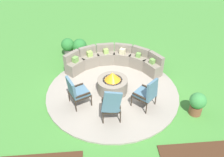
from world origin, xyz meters
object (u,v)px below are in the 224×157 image
lounge_chair_front_left (77,91)px  lounge_chair_back_left (147,93)px  potted_plant_2 (197,103)px  curved_stone_bench (114,60)px  potted_plant_1 (80,47)px  lounge_chair_front_right (111,104)px  fire_pit (113,84)px  potted_plant_0 (68,46)px

lounge_chair_front_left → lounge_chair_back_left: 2.19m
lounge_chair_front_left → potted_plant_2: size_ratio=1.36×
lounge_chair_front_left → lounge_chair_back_left: lounge_chair_back_left is taller
curved_stone_bench → potted_plant_1: (-1.37, 1.14, 0.04)m
lounge_chair_front_left → lounge_chair_front_right: 1.26m
fire_pit → lounge_chair_back_left: size_ratio=0.97×
curved_stone_bench → potted_plant_2: 3.61m
lounge_chair_front_left → lounge_chair_back_left: bearing=57.3°
curved_stone_bench → lounge_chair_back_left: (0.81, -2.38, 0.22)m
potted_plant_0 → potted_plant_2: potted_plant_0 is taller
lounge_chair_front_right → fire_pit: bearing=84.2°
lounge_chair_back_left → lounge_chair_front_left: bearing=126.8°
lounge_chair_back_left → fire_pit: bearing=93.0°
lounge_chair_front_left → lounge_chair_back_left: size_ratio=0.98×
curved_stone_bench → lounge_chair_front_right: size_ratio=3.14×
potted_plant_0 → potted_plant_2: 5.76m
lounge_chair_front_right → potted_plant_2: (2.64, 0.06, -0.21)m
fire_pit → curved_stone_bench: bearing=83.0°
potted_plant_1 → lounge_chair_front_left: bearing=-89.9°
fire_pit → potted_plant_1: 2.90m
fire_pit → potted_plant_2: bearing=-26.9°
lounge_chair_back_left → potted_plant_2: bearing=-60.8°
lounge_chair_front_left → lounge_chair_front_right: bearing=29.2°
lounge_chair_back_left → potted_plant_2: size_ratio=1.38×
lounge_chair_front_right → potted_plant_0: size_ratio=1.46×
lounge_chair_front_left → potted_plant_1: bearing=154.7°
potted_plant_2 → lounge_chair_back_left: bearing=165.1°
fire_pit → curved_stone_bench: (0.19, 1.51, 0.03)m
potted_plant_0 → lounge_chair_back_left: bearing=-53.1°
potted_plant_0 → potted_plant_2: size_ratio=1.04×
curved_stone_bench → potted_plant_2: (2.30, -2.78, 0.04)m
curved_stone_bench → lounge_chair_front_right: (-0.34, -2.84, 0.25)m
fire_pit → potted_plant_0: size_ratio=1.28×
lounge_chair_front_right → potted_plant_2: 2.65m
lounge_chair_front_right → lounge_chair_back_left: bearing=22.3°
lounge_chair_front_left → potted_plant_0: bearing=163.4°
curved_stone_bench → potted_plant_2: size_ratio=4.78×
lounge_chair_front_left → potted_plant_2: 3.73m
curved_stone_bench → potted_plant_1: bearing=140.3°
lounge_chair_front_right → potted_plant_0: lounge_chair_front_right is taller
fire_pit → lounge_chair_back_left: lounge_chair_back_left is taller
potted_plant_0 → potted_plant_1: size_ratio=1.03×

